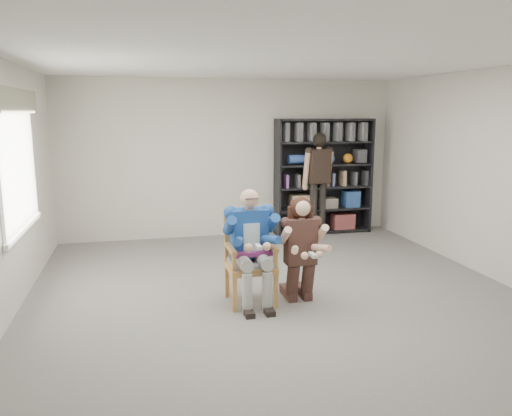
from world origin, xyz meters
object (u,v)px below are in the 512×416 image
object	(u,v)px
armchair	(251,260)
standing_man	(318,185)
kneeling_woman	(301,251)
seated_man	(251,247)
bookshelf	(323,177)

from	to	relation	value
armchair	standing_man	xyz separation A→B (m)	(1.91, 2.95, 0.40)
armchair	kneeling_woman	bearing A→B (deg)	-12.54
armchair	seated_man	size ratio (longest dim) A/B	0.77
seated_man	kneeling_woman	xyz separation A→B (m)	(0.58, -0.12, -0.06)
seated_man	bookshelf	distance (m)	3.75
seated_man	standing_man	distance (m)	3.52
kneeling_woman	bookshelf	distance (m)	3.58
armchair	kneeling_woman	xyz separation A→B (m)	(0.58, -0.12, 0.10)
armchair	seated_man	distance (m)	0.16
kneeling_woman	bookshelf	size ratio (longest dim) A/B	0.59
armchair	seated_man	world-z (taller)	seated_man
armchair	standing_man	size ratio (longest dim) A/B	0.57
armchair	standing_man	distance (m)	3.54
armchair	bookshelf	size ratio (longest dim) A/B	0.50
seated_man	kneeling_woman	distance (m)	0.60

